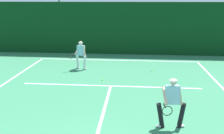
{
  "coord_description": "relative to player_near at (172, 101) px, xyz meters",
  "views": [
    {
      "loc": [
        0.99,
        -4.13,
        3.79
      ],
      "look_at": [
        0.1,
        5.99,
        1.0
      ],
      "focal_mm": 40.59,
      "sensor_mm": 36.0,
      "label": 1
    }
  ],
  "objects": [
    {
      "name": "court_line_baseline_far",
      "position": [
        -2.14,
        8.31,
        -0.85
      ],
      "size": [
        9.73,
        0.1,
        0.01
      ],
      "primitive_type": "cube",
      "color": "white",
      "rests_on": "ground_plane"
    },
    {
      "name": "court_line_service",
      "position": [
        -2.14,
        3.54,
        -0.85
      ],
      "size": [
        7.93,
        0.1,
        0.01
      ],
      "primitive_type": "cube",
      "color": "white",
      "rests_on": "ground_plane"
    },
    {
      "name": "court_line_centre",
      "position": [
        -2.14,
        0.3,
        -0.85
      ],
      "size": [
        0.1,
        6.4,
        0.01
      ],
      "primitive_type": "cube",
      "color": "white",
      "rests_on": "ground_plane"
    },
    {
      "name": "player_near",
      "position": [
        0.0,
        0.0,
        0.0
      ],
      "size": [
        0.91,
        0.89,
        1.56
      ],
      "rotation": [
        0.0,
        0.0,
        3.25
      ],
      "color": "black",
      "rests_on": "ground_plane"
    },
    {
      "name": "player_far",
      "position": [
        -4.01,
        6.16,
        -0.01
      ],
      "size": [
        0.98,
        0.86,
        1.54
      ],
      "rotation": [
        0.0,
        0.0,
        2.73
      ],
      "color": "silver",
      "rests_on": "ground_plane"
    },
    {
      "name": "tennis_ball",
      "position": [
        -2.61,
        4.24,
        -0.82
      ],
      "size": [
        0.07,
        0.07,
        0.07
      ],
      "primitive_type": "sphere",
      "color": "#D1E033",
      "rests_on": "ground_plane"
    },
    {
      "name": "tennis_ball_extra",
      "position": [
        -0.17,
        5.94,
        -0.82
      ],
      "size": [
        0.07,
        0.07,
        0.07
      ],
      "primitive_type": "sphere",
      "color": "#D1E033",
      "rests_on": "ground_plane"
    },
    {
      "name": "back_fence_windscreen",
      "position": [
        -2.14,
        10.17,
        0.91
      ],
      "size": [
        19.53,
        0.12,
        3.52
      ],
      "primitive_type": "cube",
      "color": "#0A3415",
      "rests_on": "ground_plane"
    }
  ]
}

